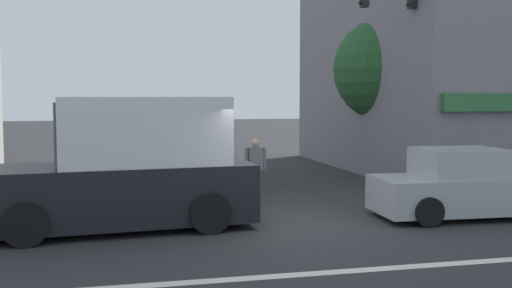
{
  "coord_description": "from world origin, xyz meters",
  "views": [
    {
      "loc": [
        -3.36,
        -12.17,
        2.75
      ],
      "look_at": [
        0.01,
        2.0,
        1.6
      ],
      "focal_mm": 42.0,
      "sensor_mm": 36.0,
      "label": 1
    }
  ],
  "objects_px": {
    "pedestrian_mid_crossing": "(256,166)",
    "box_truck_parked_curbside": "(127,169)",
    "street_tree": "(385,70)",
    "traffic_light_mast": "(434,47)",
    "van_crossing_rightbound": "(188,151)",
    "sedan_crossing_center": "(463,186)"
  },
  "relations": [
    {
      "from": "traffic_light_mast",
      "to": "van_crossing_rightbound",
      "type": "xyz_separation_m",
      "value": [
        -6.7,
        3.6,
        -3.17
      ]
    },
    {
      "from": "traffic_light_mast",
      "to": "pedestrian_mid_crossing",
      "type": "xyz_separation_m",
      "value": [
        -5.45,
        -0.7,
        -3.23
      ]
    },
    {
      "from": "van_crossing_rightbound",
      "to": "pedestrian_mid_crossing",
      "type": "height_order",
      "value": "van_crossing_rightbound"
    },
    {
      "from": "street_tree",
      "to": "traffic_light_mast",
      "type": "relative_size",
      "value": 0.89
    },
    {
      "from": "street_tree",
      "to": "van_crossing_rightbound",
      "type": "height_order",
      "value": "street_tree"
    },
    {
      "from": "street_tree",
      "to": "van_crossing_rightbound",
      "type": "bearing_deg",
      "value": -178.88
    },
    {
      "from": "street_tree",
      "to": "van_crossing_rightbound",
      "type": "distance_m",
      "value": 7.46
    },
    {
      "from": "van_crossing_rightbound",
      "to": "traffic_light_mast",
      "type": "bearing_deg",
      "value": -28.22
    },
    {
      "from": "traffic_light_mast",
      "to": "box_truck_parked_curbside",
      "type": "bearing_deg",
      "value": -160.33
    },
    {
      "from": "traffic_light_mast",
      "to": "sedan_crossing_center",
      "type": "xyz_separation_m",
      "value": [
        -1.27,
        -3.67,
        -3.46
      ]
    },
    {
      "from": "street_tree",
      "to": "sedan_crossing_center",
      "type": "relative_size",
      "value": 1.32
    },
    {
      "from": "sedan_crossing_center",
      "to": "pedestrian_mid_crossing",
      "type": "xyz_separation_m",
      "value": [
        -4.17,
        2.97,
        0.24
      ]
    },
    {
      "from": "van_crossing_rightbound",
      "to": "pedestrian_mid_crossing",
      "type": "distance_m",
      "value": 4.47
    },
    {
      "from": "traffic_light_mast",
      "to": "pedestrian_mid_crossing",
      "type": "bearing_deg",
      "value": -172.69
    },
    {
      "from": "box_truck_parked_curbside",
      "to": "van_crossing_rightbound",
      "type": "bearing_deg",
      "value": 72.89
    },
    {
      "from": "traffic_light_mast",
      "to": "box_truck_parked_curbside",
      "type": "relative_size",
      "value": 1.08
    },
    {
      "from": "van_crossing_rightbound",
      "to": "street_tree",
      "type": "bearing_deg",
      "value": 1.12
    },
    {
      "from": "pedestrian_mid_crossing",
      "to": "box_truck_parked_curbside",
      "type": "bearing_deg",
      "value": -143.78
    },
    {
      "from": "box_truck_parked_curbside",
      "to": "traffic_light_mast",
      "type": "bearing_deg",
      "value": 19.67
    },
    {
      "from": "sedan_crossing_center",
      "to": "box_truck_parked_curbside",
      "type": "xyz_separation_m",
      "value": [
        -7.5,
        0.54,
        0.54
      ]
    },
    {
      "from": "box_truck_parked_curbside",
      "to": "van_crossing_rightbound",
      "type": "height_order",
      "value": "box_truck_parked_curbside"
    },
    {
      "from": "pedestrian_mid_crossing",
      "to": "street_tree",
      "type": "bearing_deg",
      "value": 37.85
    }
  ]
}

